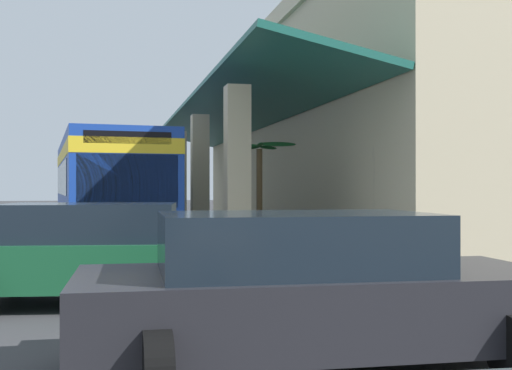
{
  "coord_description": "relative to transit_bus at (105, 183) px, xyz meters",
  "views": [
    {
      "loc": [
        25.57,
        0.65,
        1.71
      ],
      "look_at": [
        9.22,
        4.42,
        1.77
      ],
      "focal_mm": 45.07,
      "sensor_mm": 36.0,
      "label": 1
    }
  ],
  "objects": [
    {
      "name": "ground",
      "position": [
        -5.49,
        7.43,
        -1.85
      ],
      "size": [
        120.0,
        120.0,
        0.0
      ],
      "primitive_type": "plane",
      "color": "#38383A"
    },
    {
      "name": "curb_strip",
      "position": [
        -3.71,
        2.99,
        -1.79
      ],
      "size": [
        29.62,
        0.5,
        0.12
      ],
      "primitive_type": "cube",
      "color": "#9E998E",
      "rests_on": "ground"
    },
    {
      "name": "plaza_building",
      "position": [
        -3.71,
        12.62,
        2.14
      ],
      "size": [
        24.99,
        16.9,
        7.98
      ],
      "color": "#C6B793",
      "rests_on": "ground"
    },
    {
      "name": "transit_bus",
      "position": [
        0.0,
        0.0,
        0.0
      ],
      "size": [
        11.4,
        3.59,
        3.34
      ],
      "color": "#193D9E",
      "rests_on": "ground"
    },
    {
      "name": "parked_sedan_charcoal",
      "position": [
        14.38,
        1.92,
        -1.1
      ],
      "size": [
        2.55,
        4.46,
        1.47
      ],
      "color": "#232328",
      "rests_on": "ground"
    },
    {
      "name": "parked_sedan_green",
      "position": [
        10.42,
        -0.04,
        -1.1
      ],
      "size": [
        2.85,
        4.61,
        1.47
      ],
      "color": "#195933",
      "rests_on": "ground"
    },
    {
      "name": "potted_palm",
      "position": [
        3.42,
        4.02,
        -1.0
      ],
      "size": [
        1.83,
        1.89,
        2.96
      ],
      "color": "brown",
      "rests_on": "ground"
    }
  ]
}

